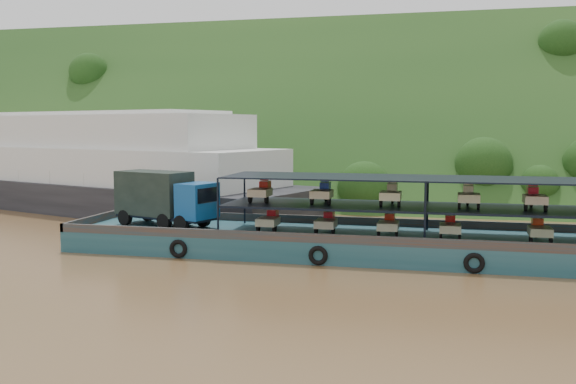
# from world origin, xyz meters

# --- Properties ---
(ground) EXTENTS (160.00, 160.00, 0.00)m
(ground) POSITION_xyz_m (0.00, 0.00, 0.00)
(ground) COLOR brown
(ground) RESTS_ON ground
(hillside) EXTENTS (140.00, 39.60, 39.60)m
(hillside) POSITION_xyz_m (0.00, 36.00, 0.00)
(hillside) COLOR #163814
(hillside) RESTS_ON ground
(cargo_barge) EXTENTS (35.00, 7.18, 4.60)m
(cargo_barge) POSITION_xyz_m (2.27, -0.25, 1.14)
(cargo_barge) COLOR #15424C
(cargo_barge) RESTS_ON ground
(passenger_ferry) EXTENTS (44.05, 24.09, 8.69)m
(passenger_ferry) POSITION_xyz_m (-23.05, 15.33, 3.76)
(passenger_ferry) COLOR black
(passenger_ferry) RESTS_ON ground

